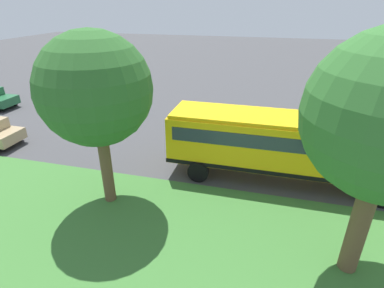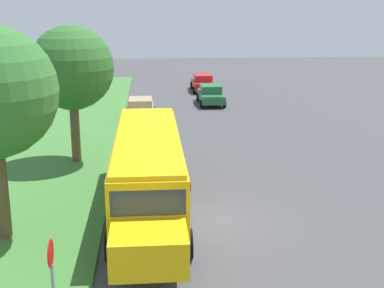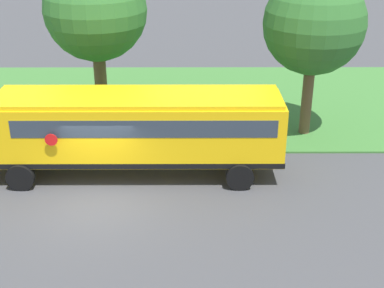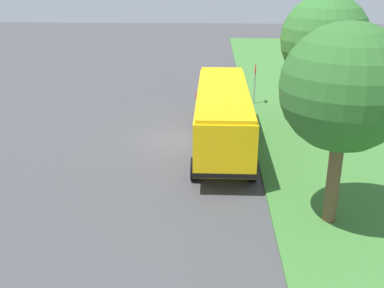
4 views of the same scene
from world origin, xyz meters
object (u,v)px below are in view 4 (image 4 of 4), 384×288
(school_bus, at_px, (223,111))
(stop_sign, at_px, (255,79))
(oak_tree_beside_bus, at_px, (324,39))
(oak_tree_roadside_mid, at_px, (343,91))

(school_bus, relative_size, stop_sign, 4.53)
(oak_tree_beside_bus, relative_size, stop_sign, 2.72)
(school_bus, bearing_deg, stop_sign, -105.80)
(oak_tree_beside_bus, relative_size, oak_tree_roadside_mid, 1.06)
(oak_tree_beside_bus, height_order, oak_tree_roadside_mid, oak_tree_beside_bus)
(oak_tree_beside_bus, bearing_deg, oak_tree_roadside_mid, 81.17)
(oak_tree_roadside_mid, relative_size, stop_sign, 2.56)
(oak_tree_roadside_mid, bearing_deg, oak_tree_beside_bus, -98.83)
(school_bus, xyz_separation_m, stop_sign, (-2.29, -8.10, -0.19))
(oak_tree_beside_bus, bearing_deg, stop_sign, -66.25)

